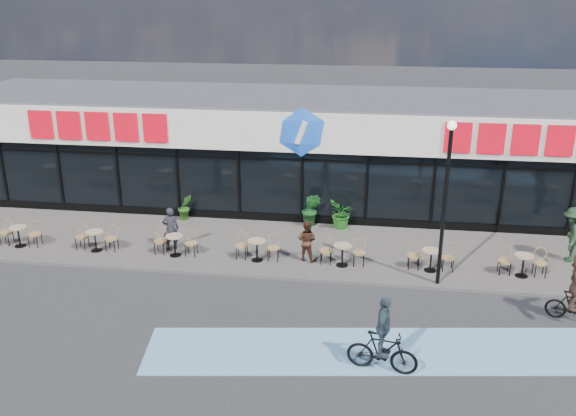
{
  "coord_description": "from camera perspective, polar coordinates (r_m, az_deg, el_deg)",
  "views": [
    {
      "loc": [
        2.61,
        -15.41,
        8.86
      ],
      "look_at": [
        -0.06,
        3.5,
        1.94
      ],
      "focal_mm": 38.0,
      "sensor_mm": 36.0,
      "label": 1
    }
  ],
  "objects": [
    {
      "name": "bistro_set_6",
      "position": [
        20.56,
        13.22,
        -4.47
      ],
      "size": [
        1.54,
        0.62,
        0.9
      ],
      "color": "tan",
      "rests_on": "sidewalk"
    },
    {
      "name": "bistro_set_4",
      "position": [
        20.78,
        -2.88,
        -3.66
      ],
      "size": [
        1.54,
        0.62,
        0.9
      ],
      "color": "tan",
      "rests_on": "sidewalk"
    },
    {
      "name": "potted_plant_mid",
      "position": [
        23.62,
        2.18,
        -0.13
      ],
      "size": [
        0.86,
        0.75,
        1.34
      ],
      "primitive_type": "imported",
      "rotation": [
        0.0,
        0.0,
        6.04
      ],
      "color": "#164D1B",
      "rests_on": "sidewalk"
    },
    {
      "name": "ground",
      "position": [
        17.97,
        -1.4,
        -9.63
      ],
      "size": [
        120.0,
        120.0,
        0.0
      ],
      "primitive_type": "plane",
      "color": "#28282B",
      "rests_on": "ground"
    },
    {
      "name": "bistro_set_1",
      "position": [
        23.9,
        -23.79,
        -2.19
      ],
      "size": [
        1.54,
        0.62,
        0.9
      ],
      "color": "tan",
      "rests_on": "sidewalk"
    },
    {
      "name": "bike_lane",
      "position": [
        16.55,
        11.87,
        -12.91
      ],
      "size": [
        14.17,
        4.13,
        0.01
      ],
      "primitive_type": "cube",
      "rotation": [
        0.0,
        0.0,
        0.14
      ],
      "color": "#669DC2",
      "rests_on": "ground"
    },
    {
      "name": "sidewalk",
      "position": [
        21.93,
        0.52,
        -3.77
      ],
      "size": [
        44.0,
        5.0,
        0.1
      ],
      "primitive_type": "cube",
      "color": "#58524E",
      "rests_on": "ground"
    },
    {
      "name": "potted_plant_right",
      "position": [
        23.47,
        5.01,
        -0.59
      ],
      "size": [
        0.89,
        1.03,
        1.13
      ],
      "primitive_type": "imported",
      "rotation": [
        0.0,
        0.0,
        4.71
      ],
      "color": "#1F601B",
      "rests_on": "sidewalk"
    },
    {
      "name": "patron_left",
      "position": [
        21.84,
        -10.92,
        -1.9
      ],
      "size": [
        0.66,
        0.53,
        1.56
      ],
      "primitive_type": "imported",
      "rotation": [
        0.0,
        0.0,
        3.46
      ],
      "color": "black",
      "rests_on": "sidewalk"
    },
    {
      "name": "bistro_set_2",
      "position": [
        22.54,
        -17.5,
        -2.67
      ],
      "size": [
        1.54,
        0.62,
        0.9
      ],
      "color": "tan",
      "rests_on": "sidewalk"
    },
    {
      "name": "potted_plant_left",
      "position": [
        24.65,
        -9.6,
        0.11
      ],
      "size": [
        0.74,
        0.7,
        1.05
      ],
      "primitive_type": "imported",
      "rotation": [
        0.0,
        0.0,
        0.57
      ],
      "color": "#2A5D1A",
      "rests_on": "sidewalk"
    },
    {
      "name": "bistro_set_7",
      "position": [
        21.05,
        21.09,
        -4.74
      ],
      "size": [
        1.54,
        0.62,
        0.9
      ],
      "color": "tan",
      "rests_on": "sidewalk"
    },
    {
      "name": "lamp_post",
      "position": [
        18.74,
        14.56,
        1.61
      ],
      "size": [
        0.28,
        0.28,
        5.18
      ],
      "color": "black",
      "rests_on": "sidewalk"
    },
    {
      "name": "pedestrian_a",
      "position": [
        22.59,
        25.0,
        -2.26
      ],
      "size": [
        1.0,
        1.37,
        1.9
      ],
      "primitive_type": "imported",
      "rotation": [
        0.0,
        0.0,
        -1.83
      ],
      "color": "#1C331E",
      "rests_on": "sidewalk"
    },
    {
      "name": "bistro_set_5",
      "position": [
        20.47,
        5.12,
        -4.1
      ],
      "size": [
        1.54,
        0.62,
        0.9
      ],
      "color": "tan",
      "rests_on": "sidewalk"
    },
    {
      "name": "patron_right",
      "position": [
        20.6,
        1.77,
        -3.06
      ],
      "size": [
        0.83,
        0.74,
        1.44
      ],
      "primitive_type": "imported",
      "rotation": [
        0.0,
        0.0,
        2.82
      ],
      "color": "#3F2216",
      "rests_on": "sidewalk"
    },
    {
      "name": "bistro_set_3",
      "position": [
        21.48,
        -10.49,
        -3.17
      ],
      "size": [
        1.54,
        0.62,
        0.9
      ],
      "color": "tan",
      "rests_on": "sidewalk"
    },
    {
      "name": "building",
      "position": [
        26.3,
        2.09,
        5.55
      ],
      "size": [
        30.6,
        6.57,
        4.75
      ],
      "color": "black",
      "rests_on": "ground"
    },
    {
      "name": "cyclist_a",
      "position": [
        15.23,
        8.85,
        -12.35
      ],
      "size": [
        1.81,
        0.97,
        2.01
      ],
      "color": "black",
      "rests_on": "ground"
    }
  ]
}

